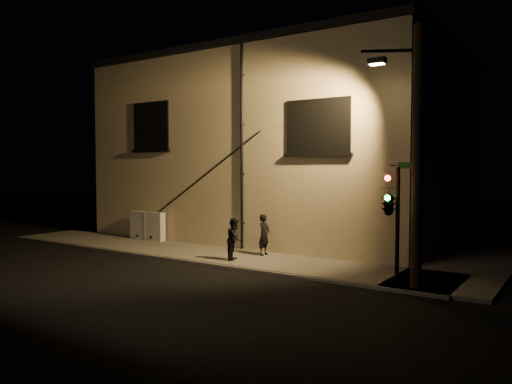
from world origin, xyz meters
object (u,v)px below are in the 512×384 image
Objects in this scene: pedestrian_b at (235,239)px; utility_cabinet at (147,226)px; streetlamp_pole at (415,152)px; traffic_signal at (389,202)px; pedestrian_a at (264,235)px.

utility_cabinet is at bearing 52.37° from pedestrian_b.
streetlamp_pole is (6.58, -0.48, 3.03)m from pedestrian_b.
pedestrian_b reaches higher than utility_cabinet.
traffic_signal is 0.47× the size of streetlamp_pole.
streetlamp_pole is at bearing 7.90° from traffic_signal.
traffic_signal is at bearing -11.06° from utility_cabinet.
pedestrian_a is (6.72, -0.42, 0.13)m from utility_cabinet.
traffic_signal is 1.58m from streetlamp_pole.
pedestrian_b is at bearing 165.32° from pedestrian_a.
utility_cabinet is 1.27× the size of pedestrian_a.
streetlamp_pole is (6.21, -1.88, 3.01)m from pedestrian_a.
pedestrian_a is at bearing 160.35° from traffic_signal.
pedestrian_a is 6.09m from traffic_signal.
traffic_signal is at bearing -117.24° from pedestrian_b.
pedestrian_a is at bearing 163.13° from streetlamp_pole.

